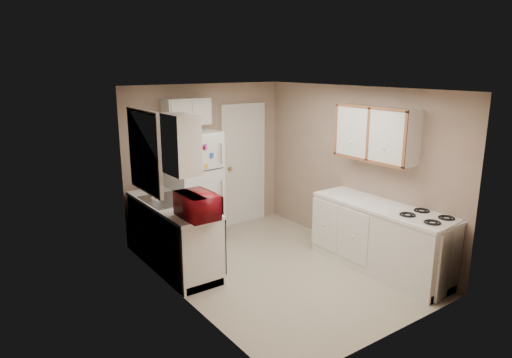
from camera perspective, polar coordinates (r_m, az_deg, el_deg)
floor at (r=6.31m, az=2.67°, el=-11.09°), size 3.80×3.80×0.00m
ceiling at (r=5.72m, az=2.95°, el=11.21°), size 3.80×3.80×0.00m
wall_left at (r=5.19m, az=-9.48°, el=-2.75°), size 3.80×3.80×0.00m
wall_right at (r=6.83m, az=12.10°, el=1.23°), size 3.80×3.80×0.00m
wall_back at (r=7.45m, az=-6.23°, el=2.52°), size 2.80×2.80×0.00m
wall_front at (r=4.63m, az=17.51°, el=-5.34°), size 2.80×2.80×0.00m
left_counter at (r=6.32m, az=-10.36°, el=-6.85°), size 0.60×1.80×0.90m
dishwasher at (r=5.93m, az=-5.33°, el=-7.69°), size 0.03×0.58×0.72m
sink at (r=6.32m, az=-11.10°, el=-2.96°), size 0.54×0.74×0.16m
microwave at (r=5.49m, az=-7.31°, el=-3.35°), size 0.55×0.31×0.37m
soap_bottle at (r=6.45m, az=-12.35°, el=-1.38°), size 0.08×0.08×0.17m
window_blinds at (r=6.05m, az=-13.67°, el=3.36°), size 0.10×0.98×1.08m
upper_cabinet_left at (r=5.31m, az=-9.33°, el=4.30°), size 0.30×0.45×0.70m
refrigerator at (r=7.03m, az=-7.88°, el=-1.06°), size 0.78×0.76×1.73m
cabinet_over_fridge at (r=7.02m, az=-8.69°, el=8.34°), size 0.70×0.30×0.40m
interior_door at (r=7.81m, az=-1.57°, el=1.79°), size 0.86×0.06×2.08m
right_counter at (r=6.33m, az=15.21°, el=-7.10°), size 0.60×2.00×0.90m
stove at (r=6.02m, az=20.16°, el=-8.86°), size 0.65×0.77×0.85m
upper_cabinet_right at (r=6.29m, az=14.78°, el=5.54°), size 0.30×1.20×0.70m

